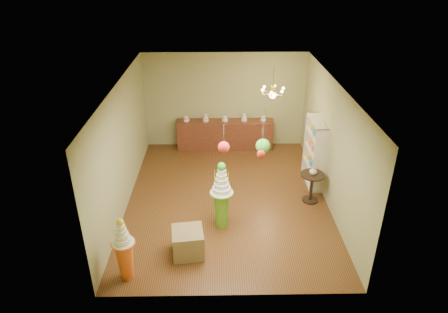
{
  "coord_description": "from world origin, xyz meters",
  "views": [
    {
      "loc": [
        -0.23,
        -8.61,
        5.63
      ],
      "look_at": [
        -0.08,
        0.0,
        1.2
      ],
      "focal_mm": 32.0,
      "sensor_mm": 36.0,
      "label": 1
    }
  ],
  "objects_px": {
    "sideboard": "(225,134)",
    "round_table": "(312,184)",
    "pedestal_green": "(222,201)",
    "pedestal_orange": "(125,255)"
  },
  "relations": [
    {
      "from": "pedestal_orange",
      "to": "pedestal_green",
      "type": "bearing_deg",
      "value": 40.96
    },
    {
      "from": "pedestal_orange",
      "to": "sideboard",
      "type": "xyz_separation_m",
      "value": [
        2.0,
        5.71,
        -0.07
      ]
    },
    {
      "from": "pedestal_green",
      "to": "pedestal_orange",
      "type": "distance_m",
      "value": 2.45
    },
    {
      "from": "pedestal_orange",
      "to": "round_table",
      "type": "bearing_deg",
      "value": 32.31
    },
    {
      "from": "pedestal_orange",
      "to": "sideboard",
      "type": "relative_size",
      "value": 0.45
    },
    {
      "from": "pedestal_green",
      "to": "pedestal_orange",
      "type": "bearing_deg",
      "value": -139.04
    },
    {
      "from": "sideboard",
      "to": "round_table",
      "type": "distance_m",
      "value": 3.76
    },
    {
      "from": "pedestal_green",
      "to": "round_table",
      "type": "relative_size",
      "value": 2.12
    },
    {
      "from": "pedestal_green",
      "to": "pedestal_orange",
      "type": "relative_size",
      "value": 1.2
    },
    {
      "from": "pedestal_green",
      "to": "pedestal_orange",
      "type": "xyz_separation_m",
      "value": [
        -1.85,
        -1.61,
        -0.13
      ]
    }
  ]
}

